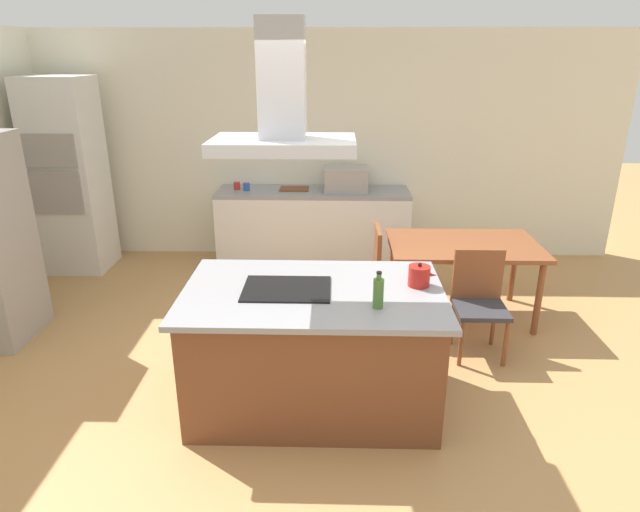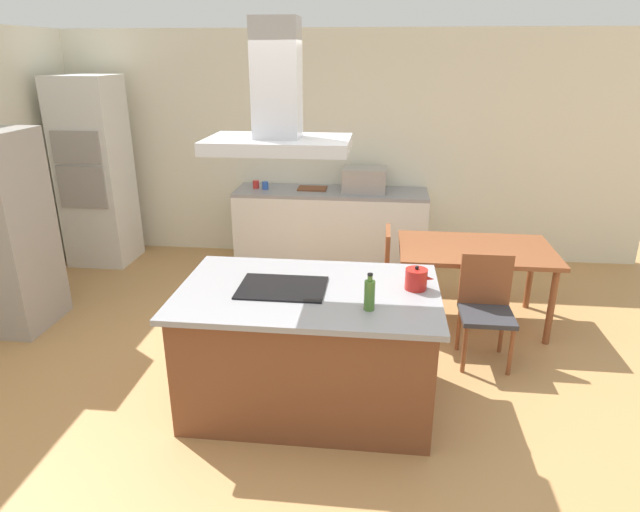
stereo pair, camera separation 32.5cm
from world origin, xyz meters
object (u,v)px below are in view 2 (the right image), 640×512
at_px(chair_facing_island, 486,302).
at_px(range_hood, 278,109).
at_px(wall_oven_stack, 95,172).
at_px(chair_at_left_end, 375,268).
at_px(coffee_mug_red, 256,184).
at_px(tea_kettle, 416,279).
at_px(countertop_microwave, 364,180).
at_px(olive_oil_bottle, 370,294).
at_px(cooktop, 282,288).
at_px(cutting_board, 312,188).
at_px(coffee_mug_blue, 265,185).
at_px(dining_table, 475,256).

bearing_deg(chair_facing_island, range_hood, -153.11).
xyz_separation_m(wall_oven_stack, chair_at_left_end, (3.35, -1.20, -0.59)).
bearing_deg(coffee_mug_red, tea_kettle, -57.98).
bearing_deg(countertop_microwave, chair_at_left_end, -83.03).
relative_size(olive_oil_bottle, chair_at_left_end, 0.28).
bearing_deg(wall_oven_stack, chair_at_left_end, -19.66).
height_order(cooktop, chair_facing_island, cooktop).
xyz_separation_m(cutting_board, wall_oven_stack, (-2.56, -0.28, 0.19)).
xyz_separation_m(cutting_board, chair_at_left_end, (0.79, -1.48, -0.40)).
relative_size(cutting_board, chair_facing_island, 0.38).
xyz_separation_m(wall_oven_stack, range_hood, (2.72, -2.65, 1.00)).
xyz_separation_m(countertop_microwave, coffee_mug_red, (-1.30, 0.03, -0.09)).
bearing_deg(cooktop, coffee_mug_blue, 104.06).
distance_m(chair_facing_island, range_hood, 2.36).
bearing_deg(cooktop, wall_oven_stack, 135.77).
relative_size(countertop_microwave, coffee_mug_blue, 5.56).
bearing_deg(coffee_mug_red, dining_table, -31.47).
relative_size(olive_oil_bottle, range_hood, 0.27).
xyz_separation_m(olive_oil_bottle, dining_table, (0.94, 1.71, -0.34)).
distance_m(tea_kettle, dining_table, 1.52).
distance_m(cooktop, chair_at_left_end, 1.63).
bearing_deg(range_hood, coffee_mug_red, 106.12).
distance_m(olive_oil_bottle, cutting_board, 3.29).
distance_m(coffee_mug_red, chair_at_left_end, 2.12).
relative_size(cooktop, range_hood, 0.67).
relative_size(coffee_mug_blue, cutting_board, 0.26).
bearing_deg(coffee_mug_red, coffee_mug_blue, -18.53).
distance_m(wall_oven_stack, chair_at_left_end, 3.61).
height_order(wall_oven_stack, range_hood, range_hood).
height_order(coffee_mug_blue, wall_oven_stack, wall_oven_stack).
bearing_deg(chair_facing_island, dining_table, 90.00).
bearing_deg(chair_at_left_end, coffee_mug_red, 135.22).
relative_size(cooktop, coffee_mug_red, 6.67).
distance_m(coffee_mug_blue, chair_at_left_end, 2.01).
distance_m(coffee_mug_blue, dining_table, 2.69).
xyz_separation_m(cooktop, coffee_mug_blue, (-0.72, 2.87, 0.04)).
relative_size(coffee_mug_blue, range_hood, 0.10).
bearing_deg(cutting_board, cooktop, -86.87).
xyz_separation_m(cooktop, chair_facing_island, (1.55, 0.78, -0.40)).
distance_m(coffee_mug_red, coffee_mug_blue, 0.13).
height_order(tea_kettle, coffee_mug_red, tea_kettle).
bearing_deg(coffee_mug_blue, dining_table, -32.09).
xyz_separation_m(cooktop, coffee_mug_red, (-0.84, 2.91, 0.04)).
height_order(coffee_mug_red, cutting_board, coffee_mug_red).
bearing_deg(chair_at_left_end, range_hood, -113.54).
bearing_deg(countertop_microwave, coffee_mug_red, 178.61).
bearing_deg(countertop_microwave, dining_table, -52.69).
relative_size(olive_oil_bottle, cutting_board, 0.72).
relative_size(countertop_microwave, wall_oven_stack, 0.23).
xyz_separation_m(dining_table, chair_at_left_end, (-0.92, 0.00, -0.16)).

